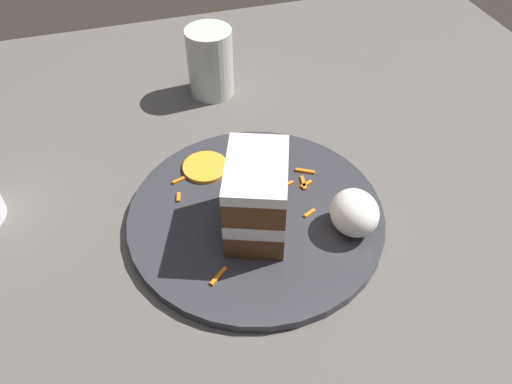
{
  "coord_description": "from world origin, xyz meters",
  "views": [
    {
      "loc": [
        0.31,
        -0.08,
        0.46
      ],
      "look_at": [
        -0.05,
        0.03,
        0.07
      ],
      "focal_mm": 35.0,
      "sensor_mm": 36.0,
      "label": 1
    }
  ],
  "objects": [
    {
      "name": "cake_slice",
      "position": [
        -0.03,
        0.03,
        0.08
      ],
      "size": [
        0.11,
        0.09,
        0.09
      ],
      "rotation": [
        0.0,
        0.0,
        1.21
      ],
      "color": "brown",
      "rests_on": "plate"
    },
    {
      "name": "plate",
      "position": [
        -0.05,
        0.03,
        0.03
      ],
      "size": [
        0.29,
        0.29,
        0.01
      ],
      "primitive_type": "cylinder",
      "color": "#333338",
      "rests_on": "dining_table"
    },
    {
      "name": "orange_garnish",
      "position": [
        -0.14,
        -0.01,
        0.04
      ],
      "size": [
        0.06,
        0.06,
        0.0
      ],
      "primitive_type": "cylinder",
      "color": "orange",
      "rests_on": "plate"
    },
    {
      "name": "dining_table",
      "position": [
        0.0,
        0.0,
        0.01
      ],
      "size": [
        1.15,
        1.19,
        0.02
      ],
      "primitive_type": "cube",
      "color": "#56514C",
      "rests_on": "ground"
    },
    {
      "name": "ground_plane",
      "position": [
        0.0,
        0.0,
        0.0
      ],
      "size": [
        6.0,
        6.0,
        0.0
      ],
      "primitive_type": "plane",
      "color": "black",
      "rests_on": "ground"
    },
    {
      "name": "drinking_glass",
      "position": [
        -0.32,
        0.04,
        0.06
      ],
      "size": [
        0.07,
        0.07,
        0.1
      ],
      "color": "beige",
      "rests_on": "dining_table"
    },
    {
      "name": "cream_dollop",
      "position": [
        -0.0,
        0.13,
        0.06
      ],
      "size": [
        0.06,
        0.05,
        0.05
      ],
      "primitive_type": "ellipsoid",
      "color": "white",
      "rests_on": "plate"
    },
    {
      "name": "carrot_shreds_scatter",
      "position": [
        -0.07,
        0.05,
        0.04
      ],
      "size": [
        0.16,
        0.17,
        0.0
      ],
      "color": "orange",
      "rests_on": "plate"
    }
  ]
}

